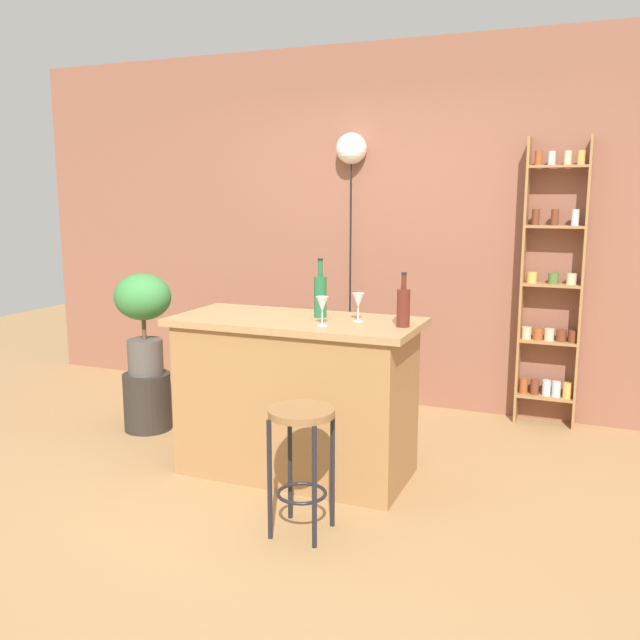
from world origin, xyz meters
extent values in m
plane|color=#A37A4C|center=(0.00, 0.00, 0.00)|extent=(12.00, 12.00, 0.00)
cube|color=#8C5642|center=(0.00, 1.95, 1.40)|extent=(6.40, 0.10, 2.80)
cube|color=#9E7042|center=(0.00, 0.30, 0.45)|extent=(1.34, 0.62, 0.91)
cube|color=#A87F51|center=(0.00, 0.30, 0.93)|extent=(1.45, 0.67, 0.04)
cylinder|color=black|center=(0.22, -0.50, 0.30)|extent=(0.02, 0.02, 0.61)
cylinder|color=black|center=(0.45, -0.50, 0.30)|extent=(0.02, 0.02, 0.61)
cylinder|color=black|center=(0.22, -0.27, 0.30)|extent=(0.02, 0.02, 0.61)
cylinder|color=black|center=(0.45, -0.27, 0.30)|extent=(0.02, 0.02, 0.61)
torus|color=black|center=(0.34, -0.38, 0.20)|extent=(0.25, 0.25, 0.02)
cylinder|color=olive|center=(0.34, -0.38, 0.62)|extent=(0.33, 0.33, 0.03)
cube|color=#9E7042|center=(1.11, 1.81, 1.03)|extent=(0.02, 0.15, 2.06)
cube|color=#9E7042|center=(1.52, 1.81, 1.03)|extent=(0.02, 0.15, 2.06)
cube|color=#9E7042|center=(1.32, 1.81, 0.21)|extent=(0.39, 0.15, 0.02)
cylinder|color=#994C23|center=(1.16, 1.81, 0.27)|extent=(0.06, 0.06, 0.11)
cylinder|color=brown|center=(1.24, 1.81, 0.27)|extent=(0.06, 0.06, 0.11)
cylinder|color=silver|center=(1.32, 1.81, 0.27)|extent=(0.06, 0.06, 0.11)
cylinder|color=silver|center=(1.39, 1.80, 0.27)|extent=(0.06, 0.06, 0.11)
cylinder|color=gold|center=(1.46, 1.80, 0.27)|extent=(0.06, 0.06, 0.11)
cube|color=#9E7042|center=(1.32, 1.81, 0.62)|extent=(0.39, 0.15, 0.02)
cylinder|color=beige|center=(1.16, 1.81, 0.67)|extent=(0.07, 0.07, 0.09)
cylinder|color=#994C23|center=(1.24, 1.80, 0.67)|extent=(0.07, 0.07, 0.09)
cylinder|color=beige|center=(1.32, 1.81, 0.67)|extent=(0.07, 0.07, 0.09)
cylinder|color=brown|center=(1.40, 1.81, 0.67)|extent=(0.07, 0.07, 0.09)
cylinder|color=brown|center=(1.48, 1.80, 0.67)|extent=(0.07, 0.07, 0.09)
cube|color=#9E7042|center=(1.32, 1.81, 1.03)|extent=(0.39, 0.15, 0.02)
cylinder|color=gold|center=(1.18, 1.80, 1.08)|extent=(0.07, 0.07, 0.08)
cylinder|color=#4C7033|center=(1.32, 1.81, 1.08)|extent=(0.07, 0.07, 0.08)
cylinder|color=beige|center=(1.44, 1.82, 1.08)|extent=(0.07, 0.07, 0.08)
cube|color=#9E7042|center=(1.32, 1.81, 1.44)|extent=(0.39, 0.15, 0.02)
cylinder|color=brown|center=(1.18, 1.81, 1.50)|extent=(0.05, 0.05, 0.11)
cylinder|color=brown|center=(1.31, 1.81, 1.50)|extent=(0.05, 0.05, 0.11)
cylinder|color=silver|center=(1.44, 1.80, 1.50)|extent=(0.05, 0.05, 0.11)
cube|color=#9E7042|center=(1.32, 1.81, 1.85)|extent=(0.39, 0.15, 0.02)
cylinder|color=#994C23|center=(1.18, 1.80, 1.91)|extent=(0.05, 0.05, 0.10)
cylinder|color=silver|center=(1.26, 1.81, 1.91)|extent=(0.05, 0.05, 0.10)
cylinder|color=beige|center=(1.37, 1.80, 1.91)|extent=(0.05, 0.05, 0.10)
cylinder|color=gold|center=(1.46, 1.80, 1.91)|extent=(0.05, 0.05, 0.10)
cylinder|color=#2D2823|center=(-1.31, 0.61, 0.20)|extent=(0.33, 0.33, 0.41)
cylinder|color=#514C47|center=(-1.31, 0.61, 0.53)|extent=(0.25, 0.25, 0.25)
cylinder|color=brown|center=(-1.31, 0.61, 0.74)|extent=(0.03, 0.03, 0.16)
ellipsoid|color=#387F3D|center=(-1.31, 0.61, 0.96)|extent=(0.41, 0.36, 0.32)
cylinder|color=#236638|center=(0.12, 0.39, 1.07)|extent=(0.08, 0.08, 0.24)
cylinder|color=#236638|center=(0.12, 0.39, 1.24)|extent=(0.03, 0.03, 0.09)
cylinder|color=black|center=(0.12, 0.39, 1.29)|extent=(0.03, 0.03, 0.01)
cylinder|color=#5B2319|center=(0.65, 0.29, 1.05)|extent=(0.07, 0.07, 0.21)
cylinder|color=#5B2319|center=(0.65, 0.29, 1.19)|extent=(0.03, 0.03, 0.08)
cylinder|color=black|center=(0.65, 0.29, 1.24)|extent=(0.03, 0.03, 0.01)
cylinder|color=silver|center=(0.23, 0.14, 0.95)|extent=(0.06, 0.06, 0.00)
cylinder|color=silver|center=(0.23, 0.14, 0.99)|extent=(0.01, 0.01, 0.08)
cone|color=silver|center=(0.23, 0.14, 1.07)|extent=(0.07, 0.07, 0.08)
cylinder|color=silver|center=(0.37, 0.34, 0.95)|extent=(0.06, 0.06, 0.00)
cylinder|color=silver|center=(0.37, 0.34, 0.99)|extent=(0.01, 0.01, 0.08)
cone|color=silver|center=(0.37, 0.34, 1.07)|extent=(0.07, 0.07, 0.08)
cylinder|color=black|center=(-0.22, 1.84, 1.00)|extent=(0.01, 0.01, 2.01)
sphere|color=white|center=(-0.22, 1.84, 2.01)|extent=(0.24, 0.24, 0.24)
camera|label=1|loc=(1.63, -3.31, 1.66)|focal=38.71mm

